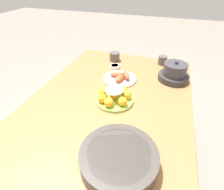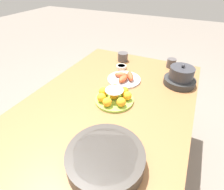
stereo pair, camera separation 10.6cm
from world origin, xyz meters
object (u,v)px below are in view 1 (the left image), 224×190
seafood_platter (120,78)px  warming_pot (174,73)px  dining_table (110,110)px  cake_plate (114,96)px  sauce_bowl (115,66)px  cup_near (115,57)px  cup_far (162,60)px  serving_bowl (119,158)px

seafood_platter → warming_pot: size_ratio=1.11×
dining_table → warming_pot: 0.54m
cake_plate → sauce_bowl: (-0.42, -0.13, -0.02)m
sauce_bowl → warming_pot: bearing=84.4°
sauce_bowl → seafood_platter: 0.19m
cup_near → warming_pot: (0.19, 0.51, 0.02)m
warming_pot → cake_plate: bearing=-41.5°
cup_near → warming_pot: 0.54m
cake_plate → sauce_bowl: 0.44m
cup_far → serving_bowl: bearing=-4.7°
seafood_platter → warming_pot: 0.39m
sauce_bowl → warming_pot: size_ratio=0.38×
cup_far → sauce_bowl: bearing=-61.5°
serving_bowl → cup_far: size_ratio=4.40×
cup_near → dining_table: bearing=14.6°
serving_bowl → sauce_bowl: size_ratio=3.89×
cup_near → warming_pot: bearing=69.9°
dining_table → cup_near: bearing=-165.4°
cup_near → warming_pot: warming_pot is taller
cup_near → warming_pot: size_ratio=0.40×
serving_bowl → cup_near: 1.02m
warming_pot → cup_far: bearing=-157.4°
cup_near → cup_far: (-0.06, 0.41, -0.00)m
sauce_bowl → seafood_platter: size_ratio=0.34×
serving_bowl → cup_near: size_ratio=3.65×
seafood_platter → cup_far: cup_far is taller
cake_plate → seafood_platter: 0.26m
sauce_bowl → seafood_platter: seafood_platter is taller
sauce_bowl → cup_near: cup_near is taller
serving_bowl → seafood_platter: 0.69m
cup_far → seafood_platter: bearing=-36.3°
warming_pot → serving_bowl: bearing=-13.2°
cup_far → warming_pot: (0.24, 0.10, 0.02)m
cup_near → cup_far: 0.41m
dining_table → seafood_platter: (-0.25, -0.00, 0.10)m
dining_table → warming_pot: size_ratio=6.65×
dining_table → warming_pot: bearing=135.9°
seafood_platter → cup_near: cup_near is taller
dining_table → cup_far: (-0.61, 0.26, 0.12)m
seafood_platter → cup_near: (-0.31, -0.14, 0.02)m
serving_bowl → sauce_bowl: (-0.83, -0.28, -0.03)m
cup_near → cake_plate: bearing=17.4°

